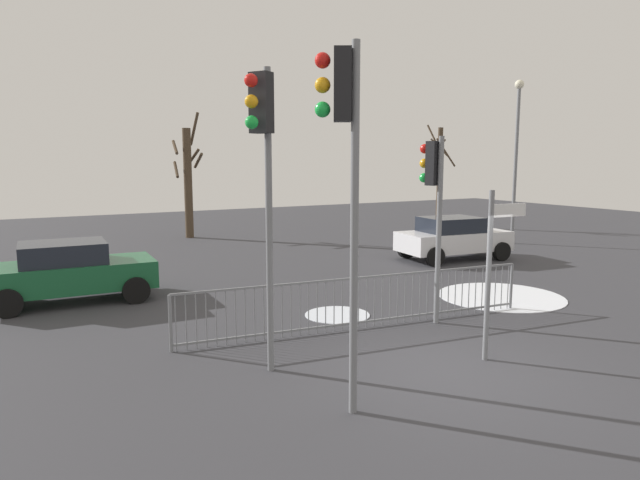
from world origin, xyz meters
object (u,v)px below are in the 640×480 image
at_px(direction_sign_post, 492,266).
at_px(car_white_far, 453,237).
at_px(traffic_light_foreground_right, 344,147).
at_px(traffic_light_rear_right, 434,187).
at_px(street_lamp, 516,144).
at_px(car_green_near, 69,271).
at_px(bare_tree_left, 439,174).
at_px(traffic_light_mid_left, 263,153).
at_px(bare_tree_centre, 188,179).

xyz_separation_m(direction_sign_post, car_white_far, (6.16, 7.65, -0.88)).
relative_size(traffic_light_foreground_right, direction_sign_post, 1.68).
height_order(traffic_light_rear_right, traffic_light_foreground_right, traffic_light_foreground_right).
relative_size(direction_sign_post, street_lamp, 0.45).
distance_m(direction_sign_post, car_green_near, 9.79).
bearing_deg(car_green_near, direction_sign_post, -50.84).
xyz_separation_m(car_white_far, bare_tree_left, (5.87, 7.52, 1.93)).
relative_size(direction_sign_post, car_white_far, 0.74).
distance_m(street_lamp, bare_tree_left, 6.15).
bearing_deg(car_white_far, street_lamp, 24.71).
bearing_deg(traffic_light_foreground_right, car_white_far, -18.62).
distance_m(traffic_light_mid_left, traffic_light_rear_right, 4.39).
xyz_separation_m(car_green_near, bare_tree_centre, (5.71, 9.71, 1.80)).
bearing_deg(direction_sign_post, traffic_light_rear_right, 78.80).
bearing_deg(traffic_light_rear_right, street_lamp, 21.30).
bearing_deg(bare_tree_centre, traffic_light_rear_right, -86.86).
height_order(car_white_far, street_lamp, street_lamp).
distance_m(direction_sign_post, bare_tree_centre, 17.48).
bearing_deg(bare_tree_centre, direction_sign_post, -89.32).
xyz_separation_m(street_lamp, bare_tree_centre, (-11.06, 8.17, -1.45)).
xyz_separation_m(car_green_near, street_lamp, (16.77, 1.53, 3.25)).
distance_m(car_green_near, bare_tree_centre, 11.40).
bearing_deg(traffic_light_foreground_right, traffic_light_mid_left, 41.26).
distance_m(traffic_light_mid_left, bare_tree_left, 20.92).
distance_m(traffic_light_rear_right, car_green_near, 8.79).
relative_size(traffic_light_mid_left, car_white_far, 1.22).
relative_size(traffic_light_mid_left, bare_tree_left, 0.94).
relative_size(traffic_light_foreground_right, car_white_far, 1.24).
xyz_separation_m(traffic_light_mid_left, car_green_near, (-2.31, 6.47, -2.75)).
bearing_deg(bare_tree_left, car_white_far, -127.97).
height_order(car_green_near, bare_tree_left, bare_tree_left).
height_order(traffic_light_mid_left, direction_sign_post, traffic_light_mid_left).
distance_m(traffic_light_mid_left, traffic_light_foreground_right, 1.84).
relative_size(traffic_light_rear_right, bare_tree_left, 0.76).
bearing_deg(car_green_near, car_white_far, 1.35).
relative_size(traffic_light_foreground_right, bare_tree_left, 0.95).
bearing_deg(traffic_light_rear_right, traffic_light_mid_left, 179.76).
bearing_deg(bare_tree_left, traffic_light_rear_right, -131.43).
height_order(traffic_light_foreground_right, car_white_far, traffic_light_foreground_right).
bearing_deg(car_white_far, traffic_light_rear_right, -130.09).
bearing_deg(car_white_far, direction_sign_post, -123.21).
height_order(traffic_light_foreground_right, bare_tree_centre, bare_tree_centre).
distance_m(car_white_far, car_green_near, 12.07).
bearing_deg(street_lamp, bare_tree_left, 78.77).
relative_size(car_green_near, bare_tree_left, 0.75).
distance_m(bare_tree_left, bare_tree_centre, 12.44).
height_order(traffic_light_foreground_right, bare_tree_left, bare_tree_left).
relative_size(traffic_light_foreground_right, bare_tree_centre, 0.90).
xyz_separation_m(direction_sign_post, street_lamp, (10.85, 9.28, 2.37)).
distance_m(traffic_light_mid_left, car_white_far, 11.98).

